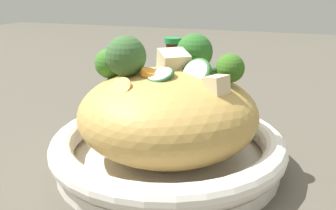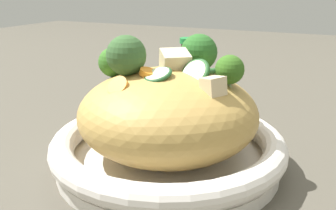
{
  "view_description": "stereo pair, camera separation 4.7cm",
  "coord_description": "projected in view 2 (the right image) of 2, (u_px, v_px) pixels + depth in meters",
  "views": [
    {
      "loc": [
        0.42,
        0.15,
        0.23
      ],
      "look_at": [
        0.0,
        0.0,
        0.08
      ],
      "focal_mm": 40.21,
      "sensor_mm": 36.0,
      "label": 1
    },
    {
      "loc": [
        0.41,
        0.2,
        0.23
      ],
      "look_at": [
        0.0,
        0.0,
        0.08
      ],
      "focal_mm": 40.21,
      "sensor_mm": 36.0,
      "label": 2
    }
  ],
  "objects": [
    {
      "name": "chicken_chunks",
      "position": [
        184.0,
        68.0,
        0.46
      ],
      "size": [
        0.08,
        0.1,
        0.04
      ],
      "color": "beige",
      "rests_on": "serving_bowl"
    },
    {
      "name": "carrot_coins",
      "position": [
        177.0,
        79.0,
        0.45
      ],
      "size": [
        0.11,
        0.13,
        0.03
      ],
      "color": "orange",
      "rests_on": "serving_bowl"
    },
    {
      "name": "soy_sauce_bottle",
      "position": [
        188.0,
        76.0,
        0.75
      ],
      "size": [
        0.06,
        0.06,
        0.13
      ],
      "color": "#381E14",
      "rests_on": "ground_plane"
    },
    {
      "name": "ground_plane",
      "position": [
        168.0,
        165.0,
        0.5
      ],
      "size": [
        3.0,
        3.0,
        0.0
      ],
      "primitive_type": "plane",
      "color": "#4D483D"
    },
    {
      "name": "broccoli_florets",
      "position": [
        157.0,
        58.0,
        0.48
      ],
      "size": [
        0.15,
        0.2,
        0.07
      ],
      "color": "#96C37A",
      "rests_on": "serving_bowl"
    },
    {
      "name": "zucchini_slices",
      "position": [
        194.0,
        74.0,
        0.45
      ],
      "size": [
        0.1,
        0.09,
        0.04
      ],
      "color": "beige",
      "rests_on": "serving_bowl"
    },
    {
      "name": "noodle_heap",
      "position": [
        168.0,
        113.0,
        0.48
      ],
      "size": [
        0.23,
        0.23,
        0.11
      ],
      "color": "tan",
      "rests_on": "serving_bowl"
    },
    {
      "name": "serving_bowl",
      "position": [
        168.0,
        148.0,
        0.49
      ],
      "size": [
        0.3,
        0.3,
        0.05
      ],
      "color": "white",
      "rests_on": "ground_plane"
    }
  ]
}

